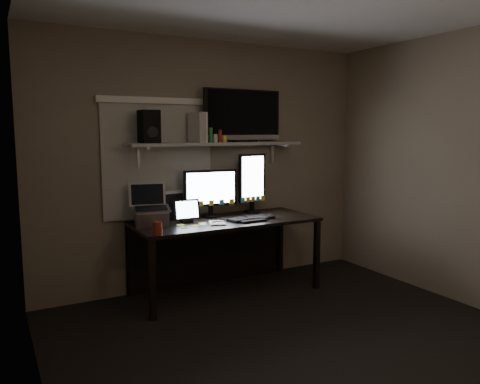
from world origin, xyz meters
TOP-DOWN VIEW (x-y plane):
  - floor at (0.00, 0.00)m, footprint 3.60×3.60m
  - back_wall at (0.00, 1.80)m, footprint 3.60×0.00m
  - left_wall at (-1.80, 0.00)m, footprint 0.00×3.60m
  - window_blinds at (-0.55, 1.79)m, footprint 1.10×0.02m
  - desk at (0.00, 1.55)m, footprint 1.80×0.75m
  - wall_shelf at (0.00, 1.62)m, footprint 1.80×0.35m
  - monitor_landscape at (-0.07, 1.63)m, footprint 0.56×0.09m
  - monitor_portrait at (0.43, 1.66)m, footprint 0.32×0.08m
  - keyboard at (0.18, 1.31)m, footprint 0.41×0.17m
  - mouse at (0.43, 1.28)m, footprint 0.09×0.12m
  - notepad at (-0.15, 1.29)m, footprint 0.20×0.23m
  - tablet at (-0.39, 1.48)m, footprint 0.26×0.12m
  - file_sorter at (-0.46, 1.69)m, footprint 0.23×0.14m
  - laptop at (-0.72, 1.51)m, footprint 0.39×0.34m
  - cup at (-0.80, 1.11)m, footprint 0.09×0.09m
  - sticky_notes at (-0.37, 1.31)m, footprint 0.33×0.28m
  - tv at (0.32, 1.67)m, footprint 0.89×0.21m
  - game_console at (-0.21, 1.61)m, footprint 0.11×0.25m
  - speaker at (-0.69, 1.63)m, footprint 0.17×0.20m
  - bottles at (-0.08, 1.54)m, footprint 0.23×0.07m

SIDE VIEW (x-z plane):
  - floor at x=0.00m, z-range 0.00..0.00m
  - desk at x=0.00m, z-range 0.19..0.92m
  - sticky_notes at x=-0.37m, z-range 0.73..0.73m
  - notepad at x=-0.15m, z-range 0.73..0.74m
  - keyboard at x=0.18m, z-range 0.73..0.75m
  - mouse at x=0.43m, z-range 0.73..0.77m
  - cup at x=-0.80m, z-range 0.73..0.84m
  - tablet at x=-0.39m, z-range 0.73..0.95m
  - file_sorter at x=-0.46m, z-range 0.73..1.00m
  - laptop at x=-0.72m, z-range 0.73..1.11m
  - monitor_landscape at x=-0.07m, z-range 0.73..1.22m
  - monitor_portrait at x=0.43m, z-range 0.73..1.36m
  - back_wall at x=0.00m, z-range -0.55..3.05m
  - left_wall at x=-1.80m, z-range -0.55..3.05m
  - window_blinds at x=-0.55m, z-range 0.75..1.85m
  - wall_shelf at x=0.00m, z-range 1.45..1.48m
  - bottles at x=-0.08m, z-range 1.48..1.63m
  - game_console at x=-0.21m, z-range 1.48..1.77m
  - speaker at x=-0.69m, z-range 1.48..1.78m
  - tv at x=0.32m, z-range 1.48..2.01m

